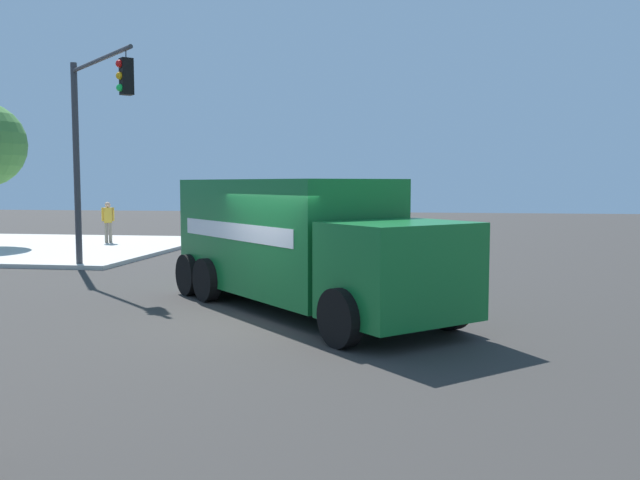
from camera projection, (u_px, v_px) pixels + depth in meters
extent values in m
plane|color=#33302D|center=(265.00, 321.00, 13.35)|extent=(100.00, 100.00, 0.00)
cube|color=beige|center=(37.00, 248.00, 27.81)|extent=(11.74, 11.74, 0.14)
cube|color=#146B2D|center=(282.00, 235.00, 15.07)|extent=(5.92, 5.73, 2.45)
cube|color=#146B2D|center=(400.00, 271.00, 11.77)|extent=(3.02, 3.05, 1.70)
cube|color=black|center=(434.00, 256.00, 11.04)|extent=(1.43, 1.53, 0.88)
cube|color=#B2B2B7|center=(227.00, 281.00, 17.53)|extent=(1.71, 1.83, 0.21)
cube|color=white|center=(327.00, 227.00, 15.73)|extent=(3.61, 3.34, 0.36)
cube|color=white|center=(233.00, 231.00, 14.39)|extent=(3.61, 3.34, 0.36)
cylinder|color=black|center=(449.00, 303.00, 12.56)|extent=(0.92, 0.88, 1.00)
cylinder|color=black|center=(340.00, 318.00, 11.19)|extent=(0.92, 0.88, 1.00)
cylinder|color=black|center=(298.00, 272.00, 16.94)|extent=(0.92, 0.88, 1.00)
cylinder|color=black|center=(207.00, 280.00, 15.57)|extent=(0.92, 0.88, 1.00)
cylinder|color=black|center=(277.00, 268.00, 17.81)|extent=(0.92, 0.88, 1.00)
cylinder|color=black|center=(189.00, 275.00, 16.44)|extent=(0.92, 0.88, 1.00)
cylinder|color=#38383D|center=(77.00, 164.00, 21.48)|extent=(0.20, 0.20, 6.34)
cylinder|color=#38383D|center=(99.00, 60.00, 19.33)|extent=(3.41, 3.50, 0.12)
cylinder|color=#38383D|center=(126.00, 53.00, 17.72)|extent=(0.03, 0.03, 0.25)
cube|color=black|center=(126.00, 77.00, 17.77)|extent=(0.42, 0.42, 0.95)
sphere|color=red|center=(119.00, 64.00, 17.64)|extent=(0.20, 0.20, 0.20)
sphere|color=#EFA314|center=(120.00, 76.00, 17.67)|extent=(0.20, 0.20, 0.20)
sphere|color=#19CC4C|center=(120.00, 88.00, 17.69)|extent=(0.20, 0.20, 0.20)
cylinder|color=gray|center=(106.00, 233.00, 29.18)|extent=(0.14, 0.14, 0.87)
cylinder|color=gray|center=(110.00, 233.00, 29.23)|extent=(0.14, 0.14, 0.87)
cube|color=gold|center=(108.00, 215.00, 29.14)|extent=(0.35, 0.40, 0.65)
sphere|color=tan|center=(108.00, 205.00, 29.11)|extent=(0.24, 0.24, 0.24)
cylinder|color=gold|center=(103.00, 214.00, 29.08)|extent=(0.09, 0.09, 0.59)
cylinder|color=gold|center=(113.00, 214.00, 29.20)|extent=(0.09, 0.09, 0.59)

